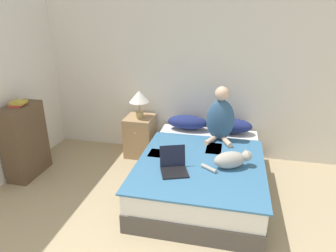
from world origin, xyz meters
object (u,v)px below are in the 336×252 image
person_sitting (220,118)px  cat_tabby (231,160)px  pillow_near (187,122)px  laptop_open (174,166)px  table_lamp (139,98)px  book_stack_top (18,103)px  pillow_far (231,126)px  bookshelf (25,141)px  bed (201,173)px  nightstand (140,136)px

person_sitting → cat_tabby: bearing=-76.6°
pillow_near → laptop_open: size_ratio=1.56×
pillow_near → laptop_open: (0.05, -1.31, -0.05)m
laptop_open → table_lamp: (-0.79, 1.24, 0.41)m
cat_tabby → book_stack_top: size_ratio=2.56×
person_sitting → pillow_far: bearing=63.4°
person_sitting → bookshelf: bearing=-165.2°
laptop_open → cat_tabby: bearing=-0.6°
pillow_near → bookshelf: bearing=-154.5°
cat_tabby → table_lamp: (-1.43, 1.02, 0.36)m
pillow_near → bookshelf: (-2.11, -1.00, -0.08)m
pillow_far → person_sitting: bearing=-116.6°
bed → table_lamp: 1.51m
nightstand → pillow_far: bearing=2.4°
pillow_far → cat_tabby: size_ratio=1.06×
pillow_far → cat_tabby: 1.09m
pillow_near → bookshelf: bookshelf is taller
bed → pillow_far: (0.33, 0.86, 0.35)m
nightstand → laptop_open: bearing=-57.3°
cat_tabby → table_lamp: size_ratio=1.36×
pillow_far → bookshelf: bearing=-160.1°
pillow_far → book_stack_top: book_stack_top is taller
person_sitting → nightstand: size_ratio=1.20×
nightstand → pillow_near: bearing=4.6°
laptop_open → nightstand: (-0.80, 1.25, -0.23)m
pillow_near → table_lamp: table_lamp is taller
person_sitting → nightstand: (-1.25, 0.25, -0.50)m
book_stack_top → table_lamp: bearing=34.2°
laptop_open → pillow_far: bearing=45.1°
person_sitting → laptop_open: size_ratio=1.95×
bookshelf → book_stack_top: book_stack_top is taller
laptop_open → book_stack_top: bearing=151.6°
table_lamp → bookshelf: size_ratio=0.41×
pillow_far → bed: bearing=-111.0°
book_stack_top → cat_tabby: bearing=-1.8°
pillow_far → person_sitting: 0.41m
pillow_near → laptop_open: 1.31m
bed → pillow_near: (-0.33, 0.86, 0.35)m
cat_tabby → table_lamp: table_lamp is taller
pillow_near → pillow_far: bearing=0.0°
person_sitting → laptop_open: 1.13m
bookshelf → laptop_open: bearing=-8.1°
pillow_near → pillow_far: 0.66m
laptop_open → table_lamp: size_ratio=0.93×
pillow_near → bed: bearing=-69.1°
pillow_far → bookshelf: bookshelf is taller
bed → person_sitting: size_ratio=2.70×
person_sitting → table_lamp: 1.27m
pillow_far → book_stack_top: 2.97m
cat_tabby → bookshelf: size_ratio=0.57×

